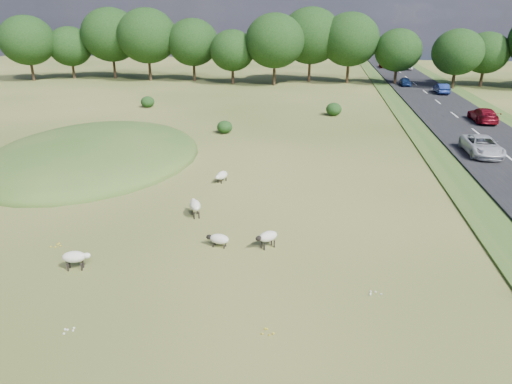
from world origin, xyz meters
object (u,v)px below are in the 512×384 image
car_3 (482,146)px  car_4 (483,115)px  sheep_3 (195,205)px  car_7 (407,66)px  sheep_0 (222,175)px  sheep_4 (267,237)px  car_6 (405,82)px  car_2 (385,64)px  sheep_1 (75,257)px  car_1 (442,88)px  sheep_5 (219,239)px

car_3 → car_4: car_4 is taller
sheep_3 → car_7: size_ratio=0.28×
sheep_0 → sheep_4: 9.70m
car_4 → sheep_0: bearing=42.3°
sheep_4 → car_3: size_ratio=0.23×
sheep_3 → car_7: 77.67m
sheep_0 → car_7: car_7 is taller
sheep_4 → car_3: 22.76m
sheep_3 → car_6: size_ratio=0.38×
sheep_4 → car_2: (14.87, 80.10, 0.28)m
sheep_1 → sheep_3: sheep_3 is taller
sheep_0 → car_1: (22.80, 38.84, 0.46)m
sheep_4 → sheep_5: sheep_4 is taller
sheep_3 → car_6: 54.82m
sheep_4 → car_3: (14.87, 17.22, 0.35)m
sheep_5 → car_4: (21.02, 29.73, 0.54)m
sheep_3 → sheep_5: sheep_3 is taller
sheep_3 → sheep_4: sheep_3 is taller
sheep_1 → car_7: (26.80, 80.43, 0.33)m
sheep_3 → car_3: size_ratio=0.27×
sheep_1 → car_2: car_2 is taller
sheep_4 → sheep_0: bearing=-104.1°
car_3 → sheep_3: bearing=-143.8°
sheep_1 → car_6: 62.02m
car_2 → sheep_0: bearing=-104.9°
sheep_5 → car_6: bearing=-99.8°
sheep_3 → car_4: 35.08m
car_3 → car_1: bearing=82.9°
car_3 → sheep_1: bearing=-138.4°
sheep_5 → sheep_1: bearing=34.7°
car_4 → car_7: bearing=-90.0°
sheep_3 → car_4: size_ratio=0.28×
sheep_5 → car_1: size_ratio=0.29×
sheep_0 → car_6: bearing=176.6°
sheep_3 → sheep_5: size_ratio=1.15×
sheep_5 → car_7: (21.02, 77.49, 0.52)m
sheep_0 → car_6: (19.00, 45.65, 0.40)m
car_6 → car_7: size_ratio=0.75×
car_2 → car_7: (3.80, -2.84, 0.06)m
car_2 → car_6: car_2 is taller
car_3 → car_7: bearing=86.4°
sheep_4 → car_4: car_4 is taller
car_2 → car_3: car_3 is taller
sheep_0 → sheep_5: size_ratio=1.11×
sheep_1 → car_1: (26.80, 50.78, 0.31)m
car_1 → car_7: car_7 is taller
car_3 → car_6: car_3 is taller
sheep_5 → car_1: 52.25m
car_6 → car_7: 23.15m
sheep_0 → sheep_4: sheep_4 is taller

